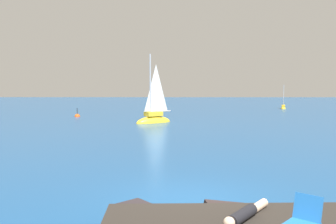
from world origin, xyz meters
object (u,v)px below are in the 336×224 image
(sailboat_near, at_px, (154,119))
(person_sunbather, at_px, (245,214))
(sailboat_far, at_px, (283,107))
(marker_buoy, at_px, (77,117))
(beach_chair, at_px, (304,218))

(sailboat_near, xyz_separation_m, person_sunbather, (2.96, -24.12, 0.40))
(sailboat_far, distance_m, marker_buoy, 27.09)
(person_sunbather, height_order, beach_chair, beach_chair)
(sailboat_near, xyz_separation_m, beach_chair, (3.73, -25.22, 0.73))
(sailboat_far, relative_size, beach_chair, 4.35)
(sailboat_far, relative_size, marker_buoy, 3.07)
(sailboat_near, bearing_deg, marker_buoy, -71.43)
(sailboat_near, xyz_separation_m, sailboat_far, (16.33, 17.72, -0.16))
(sailboat_near, height_order, marker_buoy, sailboat_near)
(sailboat_far, height_order, beach_chair, sailboat_far)
(beach_chair, xyz_separation_m, marker_buoy, (-11.70, 30.97, -1.07))
(sailboat_far, xyz_separation_m, marker_buoy, (-24.30, -11.96, -0.18))
(person_sunbather, relative_size, beach_chair, 1.87)
(sailboat_near, relative_size, sailboat_far, 1.83)
(beach_chair, distance_m, marker_buoy, 33.13)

